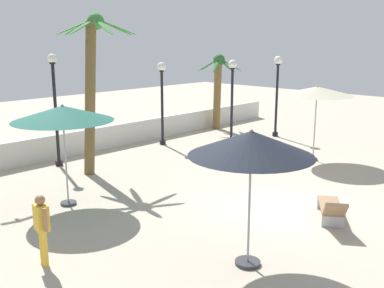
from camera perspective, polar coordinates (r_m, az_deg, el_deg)
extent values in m
plane|color=#B2A893|center=(13.15, 11.08, -8.30)|extent=(56.00, 56.00, 0.00)
cube|color=silver|center=(19.79, -13.57, 0.31)|extent=(25.20, 0.30, 0.99)
cylinder|color=#333338|center=(10.17, 6.98, -14.51)|extent=(0.55, 0.55, 0.08)
cylinder|color=#A5A5AD|center=(9.68, 7.17, -8.25)|extent=(0.05, 0.05, 2.46)
cone|color=black|center=(9.26, 7.42, 0.08)|extent=(2.59, 2.59, 0.51)
sphere|color=#99999E|center=(9.20, 7.47, 1.63)|extent=(0.08, 0.08, 0.08)
cylinder|color=#333338|center=(13.90, -15.21, -7.16)|extent=(0.46, 0.46, 0.08)
cylinder|color=#A5A5AD|center=(13.53, -15.52, -2.27)|extent=(0.05, 0.05, 2.54)
cone|color=#1E594C|center=(13.24, -15.89, 3.72)|extent=(2.84, 2.84, 0.43)
sphere|color=#99999E|center=(13.21, -15.95, 4.67)|extent=(0.08, 0.08, 0.08)
cylinder|color=#333338|center=(18.82, 14.89, -1.84)|extent=(0.37, 0.37, 0.08)
cylinder|color=#A5A5AD|center=(18.54, 15.12, 2.00)|extent=(0.05, 0.05, 2.65)
cone|color=#B7AD93|center=(18.33, 15.39, 6.43)|extent=(2.80, 2.80, 0.34)
sphere|color=#99999E|center=(18.31, 15.42, 7.00)|extent=(0.08, 0.08, 0.08)
cylinder|color=brown|center=(24.39, 3.18, 6.17)|extent=(0.51, 0.39, 3.66)
sphere|color=#2A622B|center=(24.32, 3.41, 10.46)|extent=(0.63, 0.63, 0.63)
ellipsoid|color=#2A622B|center=(24.87, 4.22, 9.90)|extent=(1.15, 0.34, 0.69)
ellipsoid|color=#2A622B|center=(24.97, 3.29, 9.93)|extent=(0.95, 0.94, 0.69)
ellipsoid|color=#2A622B|center=(24.72, 2.19, 9.91)|extent=(0.27, 1.15, 0.69)
ellipsoid|color=#2A622B|center=(24.17, 1.93, 9.84)|extent=(1.06, 0.80, 0.69)
ellipsoid|color=#2A622B|center=(23.72, 3.03, 9.77)|extent=(1.11, 0.68, 0.69)
ellipsoid|color=#2A622B|center=(23.87, 4.46, 9.77)|extent=(0.34, 1.15, 0.69)
ellipsoid|color=#2A622B|center=(24.38, 4.93, 9.83)|extent=(0.92, 0.97, 0.69)
cylinder|color=brown|center=(16.35, -12.64, 5.44)|extent=(0.74, 0.36, 5.33)
sphere|color=#377E36|center=(16.44, -11.98, 14.81)|extent=(0.58, 0.58, 0.58)
ellipsoid|color=#377E36|center=(16.76, -9.63, 14.21)|extent=(1.39, 0.43, 0.60)
ellipsoid|color=#377E36|center=(17.16, -12.17, 14.07)|extent=(0.86, 1.29, 0.60)
ellipsoid|color=#377E36|center=(16.89, -13.95, 14.01)|extent=(0.60, 1.37, 0.60)
ellipsoid|color=#377E36|center=(16.22, -14.46, 14.04)|extent=(1.37, 0.58, 0.60)
ellipsoid|color=#377E36|center=(15.87, -13.62, 14.11)|extent=(1.37, 0.59, 0.60)
ellipsoid|color=#377E36|center=(15.77, -10.96, 14.24)|extent=(0.52, 1.38, 0.60)
ellipsoid|color=#377E36|center=(16.29, -9.38, 14.26)|extent=(1.06, 1.15, 0.60)
cylinder|color=black|center=(18.12, -16.29, -2.30)|extent=(0.28, 0.28, 0.20)
cylinder|color=black|center=(17.74, -16.67, 3.42)|extent=(0.12, 0.12, 3.87)
cylinder|color=black|center=(17.54, -17.08, 9.66)|extent=(0.22, 0.22, 0.06)
sphere|color=white|center=(17.54, -17.12, 10.21)|extent=(0.34, 0.34, 0.34)
cylinder|color=black|center=(21.33, 4.92, 0.45)|extent=(0.28, 0.28, 0.20)
cylinder|color=black|center=(21.04, 5.01, 4.74)|extent=(0.12, 0.12, 3.43)
cylinder|color=black|center=(20.87, 5.10, 9.40)|extent=(0.22, 0.22, 0.06)
sphere|color=white|center=(20.86, 5.11, 9.94)|extent=(0.40, 0.40, 0.40)
cylinder|color=black|center=(20.93, -3.69, 0.23)|extent=(0.28, 0.28, 0.20)
cylinder|color=black|center=(20.64, -3.75, 4.48)|extent=(0.12, 0.12, 3.34)
cylinder|color=black|center=(20.46, -3.82, 9.11)|extent=(0.22, 0.22, 0.06)
sphere|color=white|center=(20.45, -3.83, 9.66)|extent=(0.39, 0.39, 0.39)
cylinder|color=black|center=(23.01, 10.37, 1.21)|extent=(0.28, 0.28, 0.20)
cylinder|color=black|center=(22.73, 10.54, 5.32)|extent=(0.12, 0.12, 3.53)
cylinder|color=black|center=(22.57, 10.73, 9.77)|extent=(0.22, 0.22, 0.06)
sphere|color=white|center=(22.56, 10.75, 10.28)|extent=(0.40, 0.40, 0.40)
cube|color=#B7B7BC|center=(13.56, 16.57, -7.16)|extent=(0.34, 0.48, 0.35)
cube|color=#B7B7BC|center=(12.35, 17.22, -9.21)|extent=(0.34, 0.48, 0.35)
cube|color=#8C6B4C|center=(12.89, 16.93, -7.41)|extent=(1.47, 1.23, 0.08)
cube|color=#8C6B4C|center=(11.96, 17.50, -7.82)|extent=(0.75, 0.76, 0.49)
cylinder|color=gold|center=(10.34, -17.93, -12.39)|extent=(0.12, 0.12, 0.80)
cylinder|color=gold|center=(10.48, -18.22, -12.06)|extent=(0.12, 0.12, 0.80)
cube|color=gold|center=(10.15, -18.35, -8.74)|extent=(0.30, 0.40, 0.56)
sphere|color=#936B4C|center=(10.01, -18.51, -6.66)|extent=(0.22, 0.22, 0.22)
cylinder|color=#936B4C|center=(9.92, -17.91, -9.03)|extent=(0.08, 0.08, 0.51)
cylinder|color=#936B4C|center=(10.35, -18.79, -8.17)|extent=(0.08, 0.08, 0.51)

